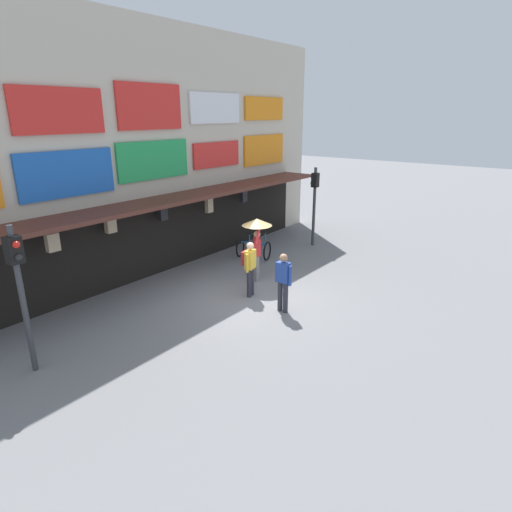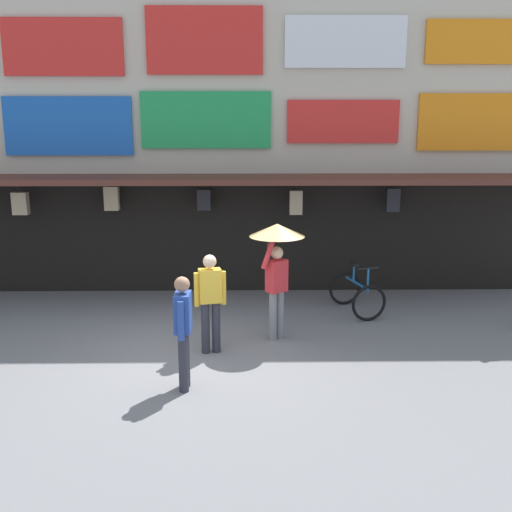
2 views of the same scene
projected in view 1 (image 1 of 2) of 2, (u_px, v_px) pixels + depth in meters
ground_plane at (252, 301)px, 12.63m from camera, size 80.00×80.00×0.00m
shopfront at (141, 154)px, 14.02m from camera, size 18.00×2.60×8.00m
traffic_light_near at (19, 277)px, 8.56m from camera, size 0.30×0.34×3.20m
traffic_light_far at (314, 194)px, 17.30m from camera, size 0.30×0.34×3.20m
bicycle_parked at (254, 249)px, 16.16m from camera, size 1.00×1.31×1.05m
pedestrian_with_umbrella at (257, 232)px, 13.66m from camera, size 0.96×0.96×2.08m
pedestrian_in_purple at (283, 280)px, 11.65m from camera, size 0.23×0.53×1.68m
pedestrian_in_white at (250, 265)px, 12.67m from camera, size 0.52×0.41×1.68m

